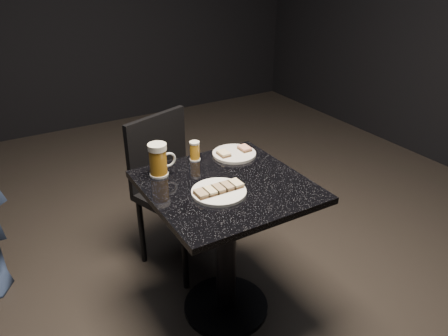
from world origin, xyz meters
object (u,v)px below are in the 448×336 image
at_px(plate_large, 219,192).
at_px(beer_tumbler, 195,151).
at_px(plate_small, 234,154).
at_px(beer_mug, 159,160).
at_px(chair, 174,183).
at_px(table, 226,228).

distance_m(plate_large, beer_tumbler, 0.36).
xyz_separation_m(plate_small, beer_mug, (-0.41, -0.01, 0.07)).
distance_m(plate_small, beer_tumbler, 0.21).
relative_size(plate_small, chair, 0.25).
distance_m(beer_mug, chair, 0.50).
bearing_deg(table, plate_large, -141.11).
height_order(beer_mug, beer_tumbler, beer_mug).
xyz_separation_m(beer_mug, beer_tumbler, (0.22, 0.06, -0.03)).
bearing_deg(plate_small, table, -128.54).
bearing_deg(plate_large, beer_tumbler, 79.72).
relative_size(table, chair, 0.85).
xyz_separation_m(plate_large, plate_small, (0.26, 0.30, 0.00)).
bearing_deg(beer_mug, plate_large, -61.83).
xyz_separation_m(table, beer_mug, (-0.23, 0.23, 0.32)).
relative_size(plate_large, beer_tumbler, 2.44).
distance_m(table, beer_tumbler, 0.41).
bearing_deg(chair, plate_small, -55.40).
bearing_deg(beer_tumbler, chair, 93.26).
relative_size(beer_mug, beer_tumbler, 1.61).
relative_size(table, beer_mug, 4.75).
bearing_deg(table, chair, 92.44).
distance_m(plate_small, chair, 0.45).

